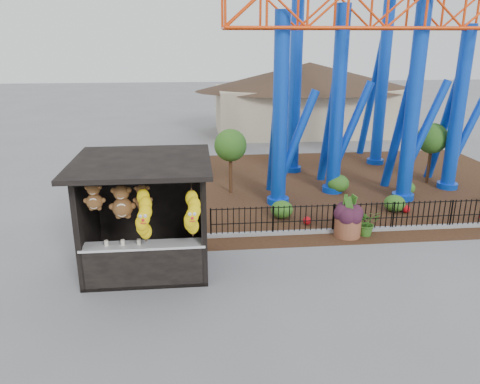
{
  "coord_description": "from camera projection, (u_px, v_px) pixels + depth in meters",
  "views": [
    {
      "loc": [
        -1.66,
        -10.76,
        6.04
      ],
      "look_at": [
        -0.42,
        1.5,
        2.0
      ],
      "focal_mm": 35.0,
      "sensor_mm": 36.0,
      "label": 1
    }
  ],
  "objects": [
    {
      "name": "picket_fence",
      "position": [
        396.0,
        216.0,
        15.36
      ],
      "size": [
        12.2,
        0.06,
        1.0
      ],
      "primitive_type": null,
      "color": "black",
      "rests_on": "ground"
    },
    {
      "name": "ground",
      "position": [
        262.0,
        282.0,
        12.21
      ],
      "size": [
        120.0,
        120.0,
        0.0
      ],
      "primitive_type": "plane",
      "color": "slate",
      "rests_on": "ground"
    },
    {
      "name": "pavilion",
      "position": [
        309.0,
        86.0,
        30.74
      ],
      "size": [
        15.0,
        15.0,
        4.8
      ],
      "color": "#BFAD8C",
      "rests_on": "ground"
    },
    {
      "name": "landscaping",
      "position": [
        366.0,
        195.0,
        17.94
      ],
      "size": [
        9.03,
        4.21,
        0.73
      ],
      "color": "#2B591A",
      "rests_on": "mulch_bed"
    },
    {
      "name": "terracotta_planter",
      "position": [
        348.0,
        227.0,
        14.97
      ],
      "size": [
        0.98,
        0.98,
        0.65
      ],
      "primitive_type": "cylinder",
      "rotation": [
        0.0,
        0.0,
        0.18
      ],
      "color": "brown",
      "rests_on": "ground"
    },
    {
      "name": "planter_foliage",
      "position": [
        349.0,
        208.0,
        14.77
      ],
      "size": [
        0.7,
        0.7,
        0.64
      ],
      "primitive_type": "ellipsoid",
      "color": "#301322",
      "rests_on": "terracotta_planter"
    },
    {
      "name": "curb",
      "position": [
        369.0,
        230.0,
        15.41
      ],
      "size": [
        18.0,
        0.18,
        0.12
      ],
      "primitive_type": "cube",
      "color": "gray",
      "rests_on": "ground"
    },
    {
      "name": "potted_plant",
      "position": [
        367.0,
        223.0,
        14.99
      ],
      "size": [
        0.81,
        0.71,
        0.87
      ],
      "primitive_type": "imported",
      "rotation": [
        0.0,
        0.0,
        0.04
      ],
      "color": "#274E17",
      "rests_on": "ground"
    },
    {
      "name": "roller_coaster",
      "position": [
        362.0,
        28.0,
        18.47
      ],
      "size": [
        11.0,
        6.37,
        10.82
      ],
      "color": "blue",
      "rests_on": "ground"
    },
    {
      "name": "mulch_bed",
      "position": [
        327.0,
        186.0,
        20.15
      ],
      "size": [
        18.0,
        12.0,
        0.02
      ],
      "primitive_type": "cube",
      "color": "#331E11",
      "rests_on": "ground"
    },
    {
      "name": "prize_booth",
      "position": [
        145.0,
        219.0,
        12.32
      ],
      "size": [
        3.5,
        3.4,
        3.12
      ],
      "color": "black",
      "rests_on": "ground"
    }
  ]
}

